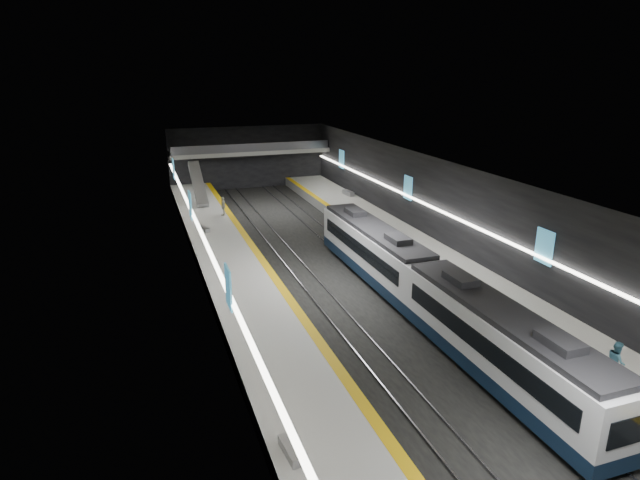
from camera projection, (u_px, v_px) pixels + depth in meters
name	position (u px, v px, depth m)	size (l,w,h in m)	color
ground	(348.00, 286.00, 38.94)	(70.00, 70.00, 0.00)	black
ceiling	(350.00, 178.00, 36.46)	(20.00, 70.00, 0.04)	beige
wall_left	(206.00, 249.00, 34.59)	(0.04, 70.00, 8.00)	black
wall_right	(471.00, 221.00, 40.81)	(0.04, 70.00, 8.00)	black
wall_back	(248.00, 157.00, 69.15)	(20.00, 0.04, 8.00)	black
platform_left	(247.00, 293.00, 36.45)	(5.00, 70.00, 1.00)	slate
tile_surface_left	(246.00, 286.00, 36.29)	(5.00, 70.00, 0.02)	#ACACA7
tactile_strip_left	(278.00, 282.00, 36.98)	(0.60, 70.00, 0.02)	#E6B00C
platform_right	(439.00, 267.00, 41.12)	(5.00, 70.00, 1.00)	slate
tile_surface_right	(439.00, 261.00, 40.96)	(5.00, 70.00, 0.02)	#ACACA7
tactile_strip_right	(414.00, 264.00, 40.27)	(0.60, 70.00, 0.02)	#E6B00C
rails	(348.00, 285.00, 38.92)	(6.52, 70.00, 0.12)	gray
train	(424.00, 286.00, 33.32)	(2.69, 30.04, 3.60)	#0F2038
ad_posters	(344.00, 223.00, 38.44)	(19.94, 53.50, 2.20)	#3E96BC
cove_light_left	(210.00, 251.00, 34.71)	(0.25, 68.60, 0.12)	white
cove_light_right	(468.00, 224.00, 40.81)	(0.25, 68.60, 0.12)	white
mezzanine_bridge	(251.00, 152.00, 66.96)	(20.00, 3.00, 1.50)	gray
escalator	(198.00, 184.00, 59.07)	(1.20, 8.00, 0.60)	#99999E
bench_left_near	(291.00, 451.00, 20.51)	(0.46, 1.66, 0.41)	#99999E
bench_left_far	(204.00, 229.00, 48.48)	(0.44, 1.60, 0.39)	#99999E
bench_right_far	(348.00, 193.00, 61.92)	(0.57, 2.04, 0.50)	#99999E
passenger_right_b	(616.00, 361.00, 25.28)	(0.95, 0.74, 1.95)	teal
passenger_left_a	(223.00, 206.00, 53.29)	(1.11, 0.46, 1.90)	beige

